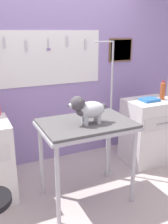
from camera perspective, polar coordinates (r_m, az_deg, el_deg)
ground at (r=2.99m, az=2.89°, el=-20.39°), size 4.40×4.00×0.04m
rear_wall_panel at (r=3.59m, az=-6.32°, el=7.01°), size 4.00×0.09×2.30m
grooming_table at (r=2.69m, az=0.55°, el=-4.13°), size 0.98×0.68×0.92m
grooming_arm at (r=3.22m, az=5.87°, el=-0.88°), size 0.30×0.11×1.71m
dog at (r=2.56m, az=0.69°, el=0.75°), size 0.41×0.21×0.30m
cabinet_right at (r=3.77m, az=14.26°, el=-4.09°), size 0.68×0.54×0.91m
soda_bottle at (r=3.66m, az=17.17°, el=4.56°), size 0.07×0.07×0.27m
supply_tray at (r=3.56m, az=14.42°, el=2.68°), size 0.24×0.18×0.04m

